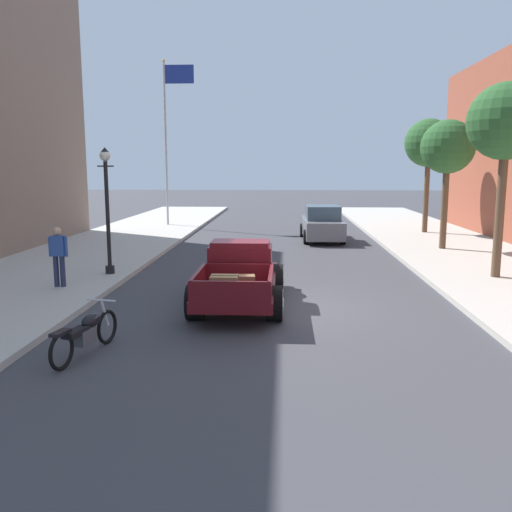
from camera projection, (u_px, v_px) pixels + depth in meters
ground_plane at (273, 307)px, 13.29m from camera, size 140.00×140.00×0.00m
hotrod_truck_maroon at (240, 274)px, 13.60m from camera, size 2.21×4.95×1.58m
motorcycle_parked at (86, 333)px, 9.77m from camera, size 0.72×2.08×0.93m
car_background_grey at (322, 224)px, 25.30m from camera, size 1.97×4.35×1.65m
pedestrian_sidewalk_left at (58, 253)px, 14.73m from camera, size 0.53×0.22×1.65m
street_lamp_near at (107, 201)px, 16.38m from camera, size 0.50×0.32×3.85m
flagpole at (169, 125)px, 30.24m from camera, size 1.74×0.16×9.16m
street_tree_nearest at (506, 123)px, 15.50m from camera, size 2.23×2.23×5.68m
street_tree_second at (448, 148)px, 21.29m from camera, size 2.12×2.12×5.12m
street_tree_third at (429, 144)px, 26.73m from camera, size 2.37×2.37×5.64m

